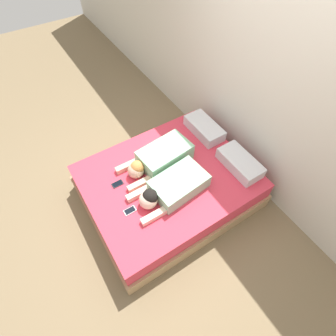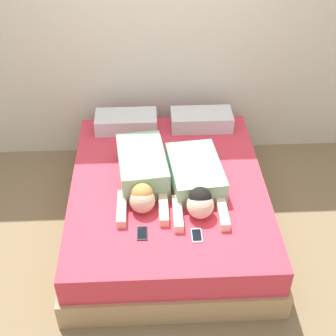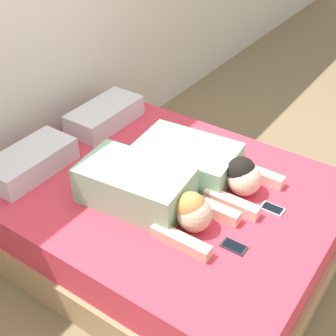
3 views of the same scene
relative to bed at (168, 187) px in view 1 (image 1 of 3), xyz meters
name	(u,v)px [view 1 (image 1 of 3)]	position (x,y,z in m)	size (l,w,h in m)	color
ground_plane	(168,196)	(0.00, 0.00, -0.23)	(12.00, 12.00, 0.00)	#7F6B4C
wall_back	(257,86)	(0.00, 1.17, 1.07)	(12.00, 0.06, 2.60)	beige
bed	(168,187)	(0.00, 0.00, 0.00)	(1.65, 2.03, 0.48)	tan
pillow_head_left	(204,128)	(-0.36, 0.81, 0.32)	(0.58, 0.29, 0.15)	silver
pillow_head_right	(240,163)	(0.36, 0.81, 0.32)	(0.58, 0.29, 0.15)	silver
person_left	(159,158)	(-0.21, 0.00, 0.35)	(0.44, 0.93, 0.23)	#8CBF99
person_right	(171,188)	(0.22, -0.10, 0.34)	(0.46, 0.92, 0.24)	#8CBF99
cell_phone_left	(118,184)	(-0.22, -0.57, 0.25)	(0.08, 0.14, 0.01)	#2D2D33
cell_phone_right	(130,211)	(0.18, -0.61, 0.25)	(0.08, 0.14, 0.01)	silver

